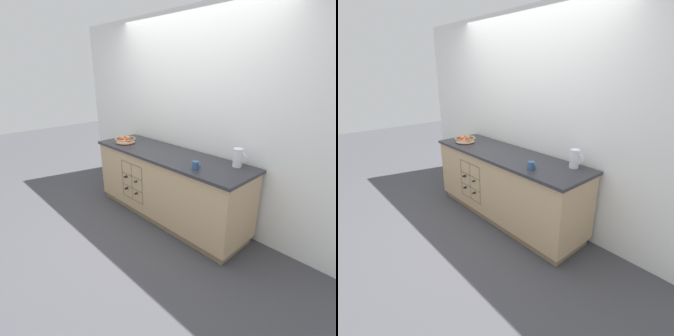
# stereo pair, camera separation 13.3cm
# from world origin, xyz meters

# --- Properties ---
(ground_plane) EXTENTS (14.00, 14.00, 0.00)m
(ground_plane) POSITION_xyz_m (0.00, 0.00, 0.00)
(ground_plane) COLOR #424247
(back_wall) EXTENTS (4.62, 0.06, 2.55)m
(back_wall) POSITION_xyz_m (0.00, 0.38, 1.27)
(back_wall) COLOR white
(back_wall) RESTS_ON ground_plane
(kitchen_island) EXTENTS (2.26, 0.69, 0.89)m
(kitchen_island) POSITION_xyz_m (-0.00, -0.00, 0.45)
(kitchen_island) COLOR #8B7354
(kitchen_island) RESTS_ON ground_plane
(fruit_bowl) EXTENTS (0.29, 0.29, 0.09)m
(fruit_bowl) POSITION_xyz_m (-0.79, -0.09, 0.93)
(fruit_bowl) COLOR tan
(fruit_bowl) RESTS_ON kitchen_island
(white_pitcher) EXTENTS (0.16, 0.10, 0.20)m
(white_pitcher) POSITION_xyz_m (0.86, 0.20, 0.99)
(white_pitcher) COLOR white
(white_pitcher) RESTS_ON kitchen_island
(ceramic_mug) EXTENTS (0.11, 0.07, 0.08)m
(ceramic_mug) POSITION_xyz_m (0.59, -0.17, 0.93)
(ceramic_mug) COLOR #385684
(ceramic_mug) RESTS_ON kitchen_island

